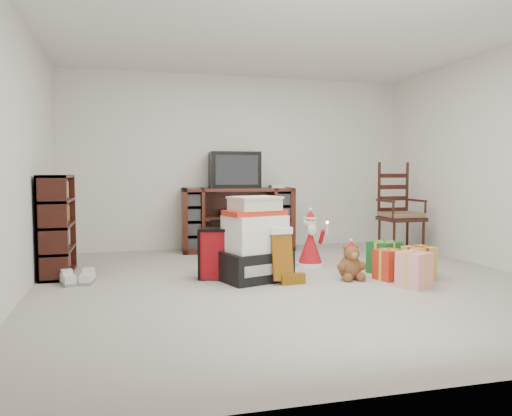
{
  "coord_description": "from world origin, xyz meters",
  "views": [
    {
      "loc": [
        -1.6,
        -4.66,
        1.11
      ],
      "look_at": [
        -0.23,
        0.6,
        0.72
      ],
      "focal_mm": 35.0,
      "sensor_mm": 36.0,
      "label": 1
    }
  ],
  "objects_px": {
    "sneaker_pair": "(78,279)",
    "crt_television": "(234,170)",
    "red_suitcase": "(220,253)",
    "gift_cluster": "(401,265)",
    "rocking_chair": "(399,220)",
    "tv_stand": "(238,219)",
    "bookshelf": "(57,227)",
    "santa_figurine": "(310,244)",
    "gift_pile": "(255,245)",
    "mrs_claus_figurine": "(224,252)",
    "teddy_bear": "(350,264)"
  },
  "relations": [
    {
      "from": "sneaker_pair",
      "to": "crt_television",
      "type": "bearing_deg",
      "value": 33.92
    },
    {
      "from": "red_suitcase",
      "to": "gift_cluster",
      "type": "height_order",
      "value": "red_suitcase"
    },
    {
      "from": "rocking_chair",
      "to": "crt_television",
      "type": "relative_size",
      "value": 1.81
    },
    {
      "from": "tv_stand",
      "to": "bookshelf",
      "type": "height_order",
      "value": "bookshelf"
    },
    {
      "from": "tv_stand",
      "to": "red_suitcase",
      "type": "bearing_deg",
      "value": -103.79
    },
    {
      "from": "rocking_chair",
      "to": "red_suitcase",
      "type": "relative_size",
      "value": 2.1
    },
    {
      "from": "tv_stand",
      "to": "santa_figurine",
      "type": "height_order",
      "value": "tv_stand"
    },
    {
      "from": "rocking_chair",
      "to": "gift_pile",
      "type": "distance_m",
      "value": 2.7
    },
    {
      "from": "crt_television",
      "to": "gift_pile",
      "type": "bearing_deg",
      "value": -92.25
    },
    {
      "from": "santa_figurine",
      "to": "mrs_claus_figurine",
      "type": "bearing_deg",
      "value": 179.56
    },
    {
      "from": "santa_figurine",
      "to": "teddy_bear",
      "type": "bearing_deg",
      "value": -80.26
    },
    {
      "from": "gift_cluster",
      "to": "crt_television",
      "type": "height_order",
      "value": "crt_television"
    },
    {
      "from": "rocking_chair",
      "to": "teddy_bear",
      "type": "relative_size",
      "value": 3.58
    },
    {
      "from": "red_suitcase",
      "to": "gift_cluster",
      "type": "xyz_separation_m",
      "value": [
        1.84,
        -0.46,
        -0.13
      ]
    },
    {
      "from": "crt_television",
      "to": "mrs_claus_figurine",
      "type": "bearing_deg",
      "value": -102.83
    },
    {
      "from": "teddy_bear",
      "to": "gift_cluster",
      "type": "bearing_deg",
      "value": -8.94
    },
    {
      "from": "santa_figurine",
      "to": "bookshelf",
      "type": "bearing_deg",
      "value": 175.13
    },
    {
      "from": "bookshelf",
      "to": "sneaker_pair",
      "type": "bearing_deg",
      "value": -65.66
    },
    {
      "from": "santa_figurine",
      "to": "rocking_chair",
      "type": "bearing_deg",
      "value": 23.57
    },
    {
      "from": "mrs_claus_figurine",
      "to": "crt_television",
      "type": "bearing_deg",
      "value": 73.3
    },
    {
      "from": "gift_cluster",
      "to": "red_suitcase",
      "type": "bearing_deg",
      "value": 165.96
    },
    {
      "from": "sneaker_pair",
      "to": "gift_pile",
      "type": "bearing_deg",
      "value": -16.04
    },
    {
      "from": "gift_pile",
      "to": "red_suitcase",
      "type": "height_order",
      "value": "gift_pile"
    },
    {
      "from": "santa_figurine",
      "to": "crt_television",
      "type": "xyz_separation_m",
      "value": [
        -0.61,
        1.39,
        0.88
      ]
    },
    {
      "from": "red_suitcase",
      "to": "mrs_claus_figurine",
      "type": "bearing_deg",
      "value": 87.69
    },
    {
      "from": "mrs_claus_figurine",
      "to": "crt_television",
      "type": "distance_m",
      "value": 1.71
    },
    {
      "from": "rocking_chair",
      "to": "mrs_claus_figurine",
      "type": "xyz_separation_m",
      "value": [
        -2.59,
        -0.67,
        -0.23
      ]
    },
    {
      "from": "red_suitcase",
      "to": "teddy_bear",
      "type": "distance_m",
      "value": 1.36
    },
    {
      "from": "rocking_chair",
      "to": "red_suitcase",
      "type": "bearing_deg",
      "value": -157.89
    },
    {
      "from": "sneaker_pair",
      "to": "mrs_claus_figurine",
      "type": "bearing_deg",
      "value": 4.41
    },
    {
      "from": "rocking_chair",
      "to": "gift_pile",
      "type": "height_order",
      "value": "rocking_chair"
    },
    {
      "from": "gift_cluster",
      "to": "crt_television",
      "type": "relative_size",
      "value": 1.28
    },
    {
      "from": "crt_television",
      "to": "gift_cluster",
      "type": "bearing_deg",
      "value": -56.56
    },
    {
      "from": "red_suitcase",
      "to": "teddy_bear",
      "type": "height_order",
      "value": "red_suitcase"
    },
    {
      "from": "tv_stand",
      "to": "red_suitcase",
      "type": "distance_m",
      "value": 1.9
    },
    {
      "from": "rocking_chair",
      "to": "sneaker_pair",
      "type": "height_order",
      "value": "rocking_chair"
    },
    {
      "from": "gift_pile",
      "to": "santa_figurine",
      "type": "relative_size",
      "value": 1.25
    },
    {
      "from": "red_suitcase",
      "to": "teddy_bear",
      "type": "bearing_deg",
      "value": -1.2
    },
    {
      "from": "sneaker_pair",
      "to": "crt_television",
      "type": "relative_size",
      "value": 0.5
    },
    {
      "from": "rocking_chair",
      "to": "crt_television",
      "type": "bearing_deg",
      "value": 162.01
    },
    {
      "from": "tv_stand",
      "to": "mrs_claus_figurine",
      "type": "xyz_separation_m",
      "value": [
        -0.46,
        -1.37,
        -0.23
      ]
    },
    {
      "from": "red_suitcase",
      "to": "crt_television",
      "type": "xyz_separation_m",
      "value": [
        0.55,
        1.81,
        0.87
      ]
    },
    {
      "from": "gift_pile",
      "to": "bookshelf",
      "type": "bearing_deg",
      "value": 139.9
    },
    {
      "from": "teddy_bear",
      "to": "santa_figurine",
      "type": "relative_size",
      "value": 0.54
    },
    {
      "from": "gift_pile",
      "to": "santa_figurine",
      "type": "height_order",
      "value": "gift_pile"
    },
    {
      "from": "bookshelf",
      "to": "teddy_bear",
      "type": "height_order",
      "value": "bookshelf"
    },
    {
      "from": "mrs_claus_figurine",
      "to": "crt_television",
      "type": "height_order",
      "value": "crt_television"
    },
    {
      "from": "tv_stand",
      "to": "sneaker_pair",
      "type": "relative_size",
      "value": 4.48
    },
    {
      "from": "sneaker_pair",
      "to": "teddy_bear",
      "type": "bearing_deg",
      "value": -17.31
    },
    {
      "from": "mrs_claus_figurine",
      "to": "sneaker_pair",
      "type": "distance_m",
      "value": 1.58
    }
  ]
}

